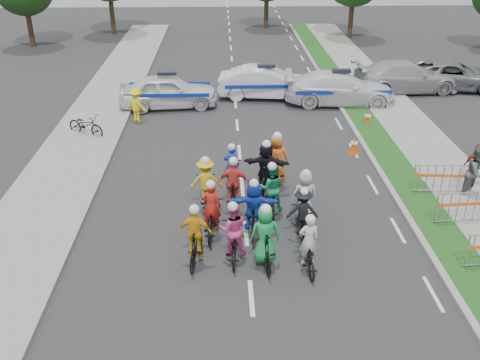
{
  "coord_description": "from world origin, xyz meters",
  "views": [
    {
      "loc": [
        -0.64,
        -10.54,
        8.66
      ],
      "look_at": [
        -0.13,
        4.36,
        1.1
      ],
      "focal_mm": 40.0,
      "sensor_mm": 36.0,
      "label": 1
    }
  ],
  "objects_px": {
    "rider_4": "(302,218)",
    "marshal_hiviz": "(137,105)",
    "rider_8": "(271,195)",
    "barrier_1": "(466,209)",
    "police_car_2": "(340,88)",
    "rider_5": "(253,210)",
    "rider_10": "(206,188)",
    "rider_11": "(266,171)",
    "rider_13": "(276,165)",
    "spectator_2": "(475,164)",
    "rider_9": "(234,190)",
    "civilian_sedan": "(406,77)",
    "rider_7": "(304,202)",
    "police_car_1": "(266,83)",
    "cone_0": "(354,146)",
    "rider_0": "(308,250)",
    "police_car_0": "(168,91)",
    "rider_2": "(233,237)",
    "rider_3": "(196,240)",
    "barrier_2": "(442,180)",
    "civilian_suv": "(453,75)",
    "rider_1": "(265,241)",
    "rider_12": "(232,173)",
    "spectator_1": "(477,173)",
    "parked_bike": "(86,125)"
  },
  "relations": [
    {
      "from": "rider_2",
      "to": "civilian_sedan",
      "type": "relative_size",
      "value": 0.33
    },
    {
      "from": "rider_5",
      "to": "rider_10",
      "type": "bearing_deg",
      "value": -44.13
    },
    {
      "from": "rider_2",
      "to": "police_car_2",
      "type": "height_order",
      "value": "rider_2"
    },
    {
      "from": "police_car_2",
      "to": "civilian_suv",
      "type": "xyz_separation_m",
      "value": [
        6.58,
        2.29,
        -0.05
      ]
    },
    {
      "from": "police_car_0",
      "to": "police_car_2",
      "type": "height_order",
      "value": "police_car_0"
    },
    {
      "from": "rider_10",
      "to": "rider_7",
      "type": "bearing_deg",
      "value": 158.97
    },
    {
      "from": "cone_0",
      "to": "rider_2",
      "type": "bearing_deg",
      "value": -125.35
    },
    {
      "from": "rider_0",
      "to": "police_car_2",
      "type": "relative_size",
      "value": 0.32
    },
    {
      "from": "rider_1",
      "to": "rider_2",
      "type": "relative_size",
      "value": 1.06
    },
    {
      "from": "rider_8",
      "to": "police_car_2",
      "type": "relative_size",
      "value": 0.34
    },
    {
      "from": "rider_3",
      "to": "barrier_2",
      "type": "bearing_deg",
      "value": -147.72
    },
    {
      "from": "rider_9",
      "to": "civilian_sedan",
      "type": "height_order",
      "value": "rider_9"
    },
    {
      "from": "rider_11",
      "to": "cone_0",
      "type": "distance_m",
      "value": 4.93
    },
    {
      "from": "rider_9",
      "to": "spectator_1",
      "type": "xyz_separation_m",
      "value": [
        8.04,
        0.57,
        0.19
      ]
    },
    {
      "from": "spectator_1",
      "to": "rider_13",
      "type": "bearing_deg",
      "value": 133.83
    },
    {
      "from": "rider_5",
      "to": "police_car_0",
      "type": "relative_size",
      "value": 0.39
    },
    {
      "from": "rider_7",
      "to": "police_car_2",
      "type": "relative_size",
      "value": 0.34
    },
    {
      "from": "rider_2",
      "to": "rider_3",
      "type": "xyz_separation_m",
      "value": [
        -1.01,
        -0.15,
        0.03
      ]
    },
    {
      "from": "police_car_1",
      "to": "cone_0",
      "type": "relative_size",
      "value": 6.87
    },
    {
      "from": "rider_3",
      "to": "rider_13",
      "type": "distance_m",
      "value": 5.17
    },
    {
      "from": "police_car_0",
      "to": "parked_bike",
      "type": "bearing_deg",
      "value": 132.95
    },
    {
      "from": "rider_8",
      "to": "rider_9",
      "type": "xyz_separation_m",
      "value": [
        -1.17,
        0.31,
        0.04
      ]
    },
    {
      "from": "spectator_2",
      "to": "rider_11",
      "type": "bearing_deg",
      "value": 170.05
    },
    {
      "from": "rider_7",
      "to": "marshal_hiviz",
      "type": "height_order",
      "value": "rider_7"
    },
    {
      "from": "rider_3",
      "to": "rider_9",
      "type": "height_order",
      "value": "rider_9"
    },
    {
      "from": "rider_10",
      "to": "police_car_0",
      "type": "distance_m",
      "value": 10.21
    },
    {
      "from": "cone_0",
      "to": "barrier_2",
      "type": "bearing_deg",
      "value": -58.19
    },
    {
      "from": "rider_1",
      "to": "civilian_sedan",
      "type": "relative_size",
      "value": 0.35
    },
    {
      "from": "rider_8",
      "to": "civilian_suv",
      "type": "distance_m",
      "value": 16.99
    },
    {
      "from": "rider_11",
      "to": "rider_13",
      "type": "relative_size",
      "value": 0.96
    },
    {
      "from": "rider_10",
      "to": "cone_0",
      "type": "distance_m",
      "value": 7.06
    },
    {
      "from": "rider_3",
      "to": "barrier_1",
      "type": "xyz_separation_m",
      "value": [
        8.12,
        1.67,
        -0.15
      ]
    },
    {
      "from": "rider_11",
      "to": "rider_12",
      "type": "distance_m",
      "value": 1.22
    },
    {
      "from": "police_car_1",
      "to": "civilian_sedan",
      "type": "height_order",
      "value": "civilian_sedan"
    },
    {
      "from": "barrier_1",
      "to": "cone_0",
      "type": "xyz_separation_m",
      "value": [
        -2.18,
        5.44,
        -0.22
      ]
    },
    {
      "from": "rider_13",
      "to": "rider_1",
      "type": "bearing_deg",
      "value": 80.85
    },
    {
      "from": "police_car_2",
      "to": "rider_8",
      "type": "bearing_deg",
      "value": 162.15
    },
    {
      "from": "rider_1",
      "to": "barrier_1",
      "type": "bearing_deg",
      "value": -169.18
    },
    {
      "from": "police_car_1",
      "to": "civilian_suv",
      "type": "distance_m",
      "value": 10.24
    },
    {
      "from": "cone_0",
      "to": "police_car_0",
      "type": "bearing_deg",
      "value": 142.92
    },
    {
      "from": "rider_2",
      "to": "rider_0",
      "type": "bearing_deg",
      "value": 165.14
    },
    {
      "from": "rider_13",
      "to": "spectator_1",
      "type": "distance_m",
      "value": 6.62
    },
    {
      "from": "rider_10",
      "to": "civilian_suv",
      "type": "distance_m",
      "value": 18.02
    },
    {
      "from": "rider_4",
      "to": "marshal_hiviz",
      "type": "height_order",
      "value": "rider_4"
    },
    {
      "from": "civilian_sedan",
      "to": "barrier_2",
      "type": "xyz_separation_m",
      "value": [
        -2.32,
        -11.5,
        -0.24
      ]
    },
    {
      "from": "rider_12",
      "to": "rider_8",
      "type": "bearing_deg",
      "value": 127.52
    },
    {
      "from": "rider_0",
      "to": "police_car_0",
      "type": "bearing_deg",
      "value": -73.26
    },
    {
      "from": "rider_8",
      "to": "barrier_1",
      "type": "bearing_deg",
      "value": 171.84
    },
    {
      "from": "rider_5",
      "to": "rider_11",
      "type": "distance_m",
      "value": 2.6
    },
    {
      "from": "rider_1",
      "to": "rider_9",
      "type": "distance_m",
      "value": 3.1
    }
  ]
}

